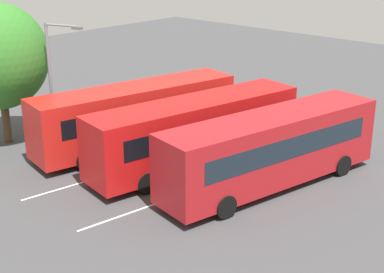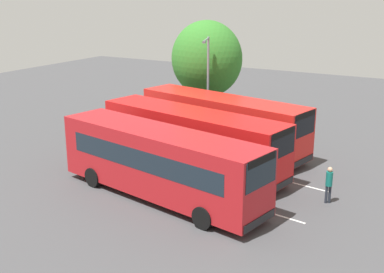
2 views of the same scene
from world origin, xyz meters
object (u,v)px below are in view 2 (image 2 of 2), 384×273
object	(u,v)px
street_lamp	(208,78)
pedestrian	(329,182)
bus_center_right	(222,122)
bus_center_left	(192,139)
bus_far_left	(160,162)
depot_tree	(207,59)

from	to	relation	value
street_lamp	pedestrian	bearing A→B (deg)	33.41
bus_center_right	street_lamp	distance (m)	4.75
bus_center_left	bus_center_right	distance (m)	4.14
bus_center_right	pedestrian	world-z (taller)	bus_center_right
bus_far_left	street_lamp	distance (m)	12.20
bus_far_left	depot_tree	distance (m)	15.34
street_lamp	depot_tree	size ratio (longest dim) A/B	0.88
bus_center_left	depot_tree	size ratio (longest dim) A/B	1.53
depot_tree	bus_center_left	bearing A→B (deg)	-65.97
bus_center_left	street_lamp	distance (m)	8.22
bus_center_right	street_lamp	bearing A→B (deg)	142.23
bus_center_right	depot_tree	xyz separation A→B (m)	(-4.32, 5.94, 2.95)
bus_center_left	depot_tree	distance (m)	11.42
bus_far_left	bus_center_right	size ratio (longest dim) A/B	1.00
bus_center_right	bus_center_left	bearing A→B (deg)	-76.12
bus_center_right	depot_tree	world-z (taller)	depot_tree
bus_far_left	street_lamp	xyz separation A→B (m)	(-3.56, 11.49, 2.02)
bus_center_left	bus_far_left	bearing A→B (deg)	-71.56
bus_center_left	pedestrian	size ratio (longest dim) A/B	6.47
bus_far_left	street_lamp	size ratio (longest dim) A/B	1.74
street_lamp	bus_center_left	bearing A→B (deg)	1.93
bus_far_left	depot_tree	xyz separation A→B (m)	(-5.07, 14.18, 2.95)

